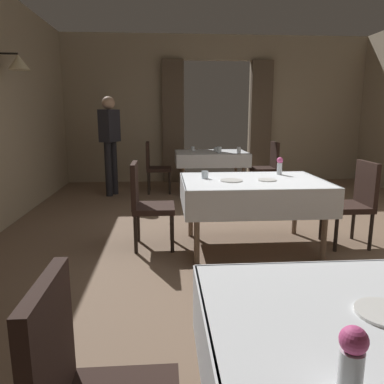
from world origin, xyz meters
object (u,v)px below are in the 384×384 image
(flower_vase_mid, at_px, (280,165))
(plate_mid_b, at_px, (267,180))
(chair_mid_right, at_px, (355,200))
(glass_mid_d, at_px, (205,175))
(dining_table_mid, at_px, (253,188))
(glass_far_d, at_px, (219,150))
(chair_mid_left, at_px, (146,201))
(chair_far_right, at_px, (268,165))
(plate_mid_c, at_px, (231,180))
(flower_vase_near, at_px, (352,359))
(glass_far_c, at_px, (239,150))
(dining_table_far, at_px, (211,157))
(glass_far_a, at_px, (216,149))
(glass_far_b, at_px, (193,149))
(chair_far_left, at_px, (154,165))
(person_waiter_by_doorway, at_px, (110,137))

(flower_vase_mid, bearing_deg, plate_mid_b, -123.40)
(chair_mid_right, bearing_deg, glass_mid_d, 176.03)
(dining_table_mid, distance_m, glass_far_d, 2.69)
(chair_mid_left, xyz_separation_m, chair_far_right, (2.09, 2.73, 0.00))
(dining_table_mid, distance_m, plate_mid_c, 0.27)
(chair_far_right, bearing_deg, flower_vase_near, -103.68)
(flower_vase_near, bearing_deg, chair_mid_right, 62.13)
(plate_mid_c, height_order, glass_mid_d, glass_mid_d)
(chair_mid_right, bearing_deg, plate_mid_c, -177.68)
(flower_vase_mid, bearing_deg, glass_far_d, 98.37)
(plate_mid_b, bearing_deg, glass_far_d, 92.19)
(chair_mid_left, relative_size, glass_far_d, 8.18)
(glass_far_c, relative_size, glass_far_d, 0.98)
(plate_mid_b, bearing_deg, chair_mid_left, 173.13)
(dining_table_far, height_order, flower_vase_near, flower_vase_near)
(flower_vase_mid, bearing_deg, glass_far_a, 97.95)
(dining_table_mid, relative_size, glass_far_b, 17.97)
(glass_mid_d, bearing_deg, dining_table_mid, -11.96)
(chair_far_left, bearing_deg, flower_vase_mid, -60.65)
(dining_table_mid, xyz_separation_m, dining_table_far, (-0.08, 2.92, -0.00))
(person_waiter_by_doorway, bearing_deg, glass_far_a, 4.97)
(dining_table_far, relative_size, glass_far_d, 11.43)
(chair_far_right, height_order, flower_vase_near, flower_vase_near)
(flower_vase_near, relative_size, glass_far_b, 2.27)
(flower_vase_near, bearing_deg, chair_far_left, 96.01)
(dining_table_mid, bearing_deg, plate_mid_b, -23.54)
(dining_table_far, xyz_separation_m, plate_mid_b, (0.22, -2.98, 0.10))
(glass_mid_d, height_order, glass_far_b, glass_far_b)
(chair_mid_right, relative_size, chair_far_left, 1.00)
(plate_mid_b, distance_m, glass_far_d, 2.75)
(chair_mid_left, bearing_deg, chair_mid_right, -2.56)
(chair_far_right, distance_m, glass_mid_d, 3.10)
(glass_mid_d, relative_size, glass_far_d, 0.72)
(glass_mid_d, height_order, glass_far_a, glass_mid_d)
(glass_far_b, bearing_deg, dining_table_mid, -82.49)
(chair_mid_left, xyz_separation_m, glass_far_a, (1.14, 2.88, 0.27))
(flower_vase_mid, relative_size, glass_far_c, 1.79)
(glass_far_b, relative_size, glass_far_c, 0.75)
(chair_far_left, xyz_separation_m, chair_far_right, (2.07, -0.15, 0.00))
(chair_far_left, height_order, glass_far_c, chair_far_left)
(glass_far_b, bearing_deg, glass_mid_d, -91.81)
(flower_vase_mid, relative_size, glass_far_d, 1.75)
(chair_far_left, bearing_deg, dining_table_far, -2.69)
(chair_mid_right, relative_size, glass_far_c, 8.35)
(chair_far_left, height_order, plate_mid_c, chair_far_left)
(plate_mid_c, bearing_deg, chair_far_left, 106.06)
(plate_mid_c, bearing_deg, flower_vase_near, -94.55)
(plate_mid_c, xyz_separation_m, person_waiter_by_doorway, (-1.63, 2.87, 0.27))
(chair_mid_left, bearing_deg, dining_table_far, 69.62)
(chair_mid_right, height_order, glass_far_d, chair_mid_right)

